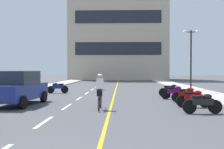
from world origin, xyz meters
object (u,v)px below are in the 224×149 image
(motorcycle_4, at_px, (187,94))
(motorcycle_6, at_px, (171,90))
(motorcycle_2, at_px, (203,103))
(motorcycle_3, at_px, (194,98))
(parked_car_near, at_px, (19,88))
(motorcycle_5, at_px, (175,92))
(motorcycle_7, at_px, (58,87))
(cyclist_rider, at_px, (100,91))
(street_lamp_mid, at_px, (191,46))

(motorcycle_4, xyz_separation_m, motorcycle_6, (-0.28, 3.33, 0.00))
(motorcycle_2, relative_size, motorcycle_3, 1.00)
(motorcycle_2, height_order, motorcycle_3, same)
(parked_car_near, height_order, motorcycle_3, parked_car_near)
(motorcycle_5, relative_size, motorcycle_7, 0.99)
(motorcycle_4, height_order, cyclist_rider, cyclist_rider)
(street_lamp_mid, height_order, motorcycle_4, street_lamp_mid)
(parked_car_near, relative_size, motorcycle_5, 2.59)
(motorcycle_6, bearing_deg, cyclist_rider, -125.86)
(street_lamp_mid, distance_m, motorcycle_5, 8.70)
(parked_car_near, height_order, motorcycle_7, parked_car_near)
(motorcycle_7, bearing_deg, motorcycle_5, -26.50)
(street_lamp_mid, xyz_separation_m, motorcycle_3, (-2.69, -10.96, -3.54))
(street_lamp_mid, relative_size, motorcycle_7, 3.17)
(cyclist_rider, bearing_deg, parked_car_near, 162.29)
(motorcycle_3, distance_m, motorcycle_7, 11.70)
(motorcycle_6, bearing_deg, parked_car_near, -151.71)
(street_lamp_mid, distance_m, motorcycle_4, 9.90)
(street_lamp_mid, bearing_deg, parked_car_near, -138.57)
(motorcycle_2, height_order, motorcycle_7, same)
(street_lamp_mid, relative_size, motorcycle_6, 3.14)
(parked_car_near, relative_size, motorcycle_4, 2.53)
(parked_car_near, height_order, motorcycle_5, parked_car_near)
(parked_car_near, xyz_separation_m, motorcycle_5, (8.85, 2.98, -0.44))
(parked_car_near, bearing_deg, motorcycle_4, 9.16)
(motorcycle_4, height_order, motorcycle_6, same)
(cyclist_rider, bearing_deg, motorcycle_5, 44.97)
(motorcycle_6, bearing_deg, motorcycle_3, -88.76)
(motorcycle_6, distance_m, motorcycle_7, 8.93)
(motorcycle_2, xyz_separation_m, motorcycle_6, (0.02, 7.34, 0.00))
(motorcycle_5, bearing_deg, cyclist_rider, -135.03)
(motorcycle_5, bearing_deg, parked_car_near, -161.39)
(street_lamp_mid, distance_m, motorcycle_6, 7.16)
(street_lamp_mid, xyz_separation_m, parked_car_near, (-11.76, -10.38, -3.10))
(motorcycle_6, relative_size, motorcycle_7, 1.01)
(street_lamp_mid, bearing_deg, motorcycle_4, -105.87)
(motorcycle_3, bearing_deg, motorcycle_7, 138.18)
(motorcycle_4, bearing_deg, street_lamp_mid, 74.13)
(motorcycle_6, height_order, cyclist_rider, cyclist_rider)
(motorcycle_7, bearing_deg, motorcycle_4, -32.82)
(motorcycle_2, xyz_separation_m, motorcycle_5, (-0.09, 5.50, 0.00))
(motorcycle_2, distance_m, cyclist_rider, 4.65)
(street_lamp_mid, distance_m, cyclist_rider, 14.23)
(parked_car_near, xyz_separation_m, motorcycle_2, (8.94, -2.52, -0.44))
(street_lamp_mid, height_order, parked_car_near, street_lamp_mid)
(street_lamp_mid, bearing_deg, motorcycle_5, -111.47)
(motorcycle_2, bearing_deg, motorcycle_4, 85.83)
(motorcycle_5, height_order, cyclist_rider, cyclist_rider)
(motorcycle_3, distance_m, motorcycle_6, 5.41)
(street_lamp_mid, distance_m, parked_car_near, 15.99)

